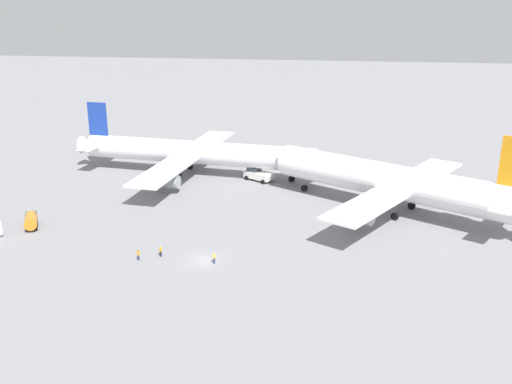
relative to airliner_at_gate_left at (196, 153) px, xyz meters
The scene contains 8 objects.
ground_plane 43.63m from the airliner_at_gate_left, 73.75° to the right, with size 600.00×600.00×0.00m, color gray.
airliner_at_gate_left is the anchor object (origin of this frame).
airliner_being_pushed 42.69m from the airliner_at_gate_left, 22.52° to the right, with size 45.60×40.65×16.24m.
pushback_tug 14.24m from the airliner_at_gate_left, ahead, with size 8.82×6.04×3.00m.
gse_fuel_bowser_stubby 39.08m from the airliner_at_gate_left, 119.04° to the right, with size 3.96×5.21×2.40m.
ground_crew_marshaller_foreground 41.85m from the airliner_at_gate_left, 82.23° to the right, with size 0.36×0.36×1.69m.
ground_crew_wing_walker_right 43.29m from the airliner_at_gate_left, 86.15° to the right, with size 0.36×0.36×1.61m.
ground_crew_ramp_agent_by_cones 44.70m from the airliner_at_gate_left, 71.83° to the right, with size 0.36×0.50×1.69m.
Camera 1 is at (19.67, -72.24, 35.22)m, focal length 40.00 mm.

